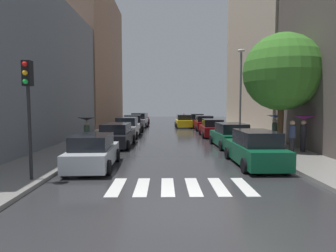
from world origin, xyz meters
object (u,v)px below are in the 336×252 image
at_px(parked_car_left_nearest, 93,152).
at_px(parked_car_right_fifth, 197,120).
at_px(parked_car_right_third, 212,128).
at_px(pedestrian_foreground, 87,125).
at_px(street_tree_right, 282,72).
at_px(parked_car_left_fifth, 139,121).
at_px(parked_car_right_second, 231,136).
at_px(lamp_post_right, 241,88).
at_px(pedestrian_by_kerb, 275,123).
at_px(traffic_light_left_corner, 28,93).
at_px(parked_car_right_fourth, 204,123).
at_px(parked_car_left_fourth, 133,124).
at_px(parked_car_left_sixth, 142,119).
at_px(pedestrian_near_tree, 292,136).
at_px(parked_car_left_third, 127,128).
at_px(parked_car_right_nearest, 255,149).
at_px(taxi_midroad, 184,121).
at_px(parked_car_left_second, 117,136).
at_px(pedestrian_far_side, 304,125).

xyz_separation_m(parked_car_left_nearest, parked_car_right_fifth, (7.61, 24.71, 0.05)).
relative_size(parked_car_left_nearest, parked_car_right_third, 0.96).
bearing_deg(pedestrian_foreground, street_tree_right, 137.19).
bearing_deg(parked_car_left_fifth, parked_car_right_second, -153.73).
distance_m(pedestrian_foreground, lamp_post_right, 12.26).
bearing_deg(parked_car_right_second, pedestrian_by_kerb, -87.91).
distance_m(parked_car_right_third, pedestrian_by_kerb, 6.85).
distance_m(pedestrian_by_kerb, traffic_light_left_corner, 15.34).
xyz_separation_m(parked_car_right_fourth, parked_car_right_fifth, (-0.10, 5.99, 0.00)).
xyz_separation_m(pedestrian_foreground, lamp_post_right, (11.07, 4.56, 2.63)).
xyz_separation_m(parked_car_left_fourth, parked_car_left_sixth, (-0.03, 11.98, -0.07)).
height_order(parked_car_left_fourth, parked_car_right_second, parked_car_left_fourth).
distance_m(parked_car_left_sixth, parked_car_right_second, 24.60).
height_order(pedestrian_near_tree, street_tree_right, street_tree_right).
xyz_separation_m(parked_car_right_fourth, pedestrian_foreground, (-9.44, -13.53, 0.85)).
height_order(parked_car_left_nearest, parked_car_left_third, parked_car_left_third).
bearing_deg(pedestrian_near_tree, pedestrian_by_kerb, 128.55).
bearing_deg(parked_car_left_fourth, parked_car_left_fifth, -4.74).
bearing_deg(parked_car_right_nearest, pedestrian_near_tree, -50.81).
distance_m(taxi_midroad, traffic_light_left_corner, 26.02).
relative_size(pedestrian_near_tree, pedestrian_by_kerb, 0.92).
bearing_deg(parked_car_right_second, parked_car_right_fifth, -1.62).
distance_m(pedestrian_foreground, pedestrian_near_tree, 12.36).
distance_m(parked_car_left_sixth, parked_car_right_third, 18.78).
distance_m(parked_car_right_fifth, lamp_post_right, 15.46).
relative_size(parked_car_right_fifth, street_tree_right, 0.61).
distance_m(parked_car_left_second, parked_car_left_third, 5.56).
distance_m(parked_car_right_fourth, pedestrian_by_kerb, 12.79).
bearing_deg(lamp_post_right, street_tree_right, -78.77).
xyz_separation_m(pedestrian_by_kerb, pedestrian_far_side, (0.46, -2.99, 0.07)).
distance_m(parked_car_left_third, parked_car_right_nearest, 13.85).
bearing_deg(parked_car_left_fifth, parked_car_left_nearest, -178.53).
bearing_deg(parked_car_right_fourth, parked_car_left_nearest, 157.67).
xyz_separation_m(parked_car_left_sixth, taxi_midroad, (5.86, -7.00, 0.01)).
xyz_separation_m(parked_car_right_nearest, street_tree_right, (2.89, 4.00, 4.06)).
bearing_deg(pedestrian_near_tree, parked_car_left_second, -153.80).
height_order(taxi_midroad, pedestrian_near_tree, pedestrian_near_tree).
xyz_separation_m(parked_car_right_second, parked_car_right_fifth, (-0.12, 18.58, 0.00)).
height_order(parked_car_left_nearest, pedestrian_by_kerb, pedestrian_by_kerb).
relative_size(parked_car_right_fourth, taxi_midroad, 1.00).
xyz_separation_m(parked_car_right_nearest, lamp_post_right, (1.84, 9.29, 3.46)).
distance_m(parked_car_left_second, parked_car_right_nearest, 9.67).
bearing_deg(pedestrian_foreground, traffic_light_left_corner, 51.19).
xyz_separation_m(parked_car_left_second, parked_car_left_sixth, (-0.14, 22.93, -0.00)).
height_order(pedestrian_near_tree, pedestrian_far_side, pedestrian_far_side).
xyz_separation_m(parked_car_left_sixth, parked_car_right_nearest, (7.70, -28.96, 0.03)).
distance_m(parked_car_right_third, taxi_midroad, 10.29).
bearing_deg(parked_car_left_nearest, parked_car_left_sixth, -1.63).
bearing_deg(parked_car_left_second, parked_car_left_fifth, 0.78).
bearing_deg(parked_car_right_nearest, parked_car_left_fifth, 18.00).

